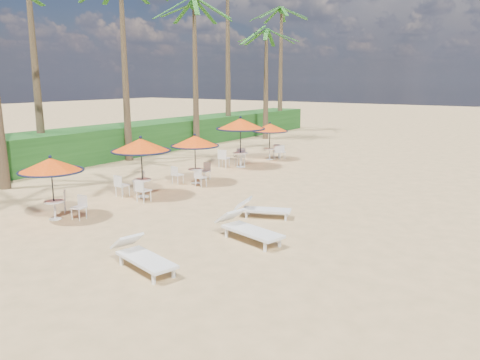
{
  "coord_description": "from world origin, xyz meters",
  "views": [
    {
      "loc": [
        8.09,
        -8.86,
        4.44
      ],
      "look_at": [
        -0.4,
        3.68,
        1.2
      ],
      "focal_mm": 35.0,
      "sensor_mm": 36.0,
      "label": 1
    }
  ],
  "objects_px": {
    "station_1": "(140,152)",
    "station_2": "(195,147)",
    "station_0": "(53,170)",
    "station_4": "(271,132)",
    "lounger_near": "(141,255)",
    "station_3": "(240,128)",
    "lounger_mid": "(247,227)",
    "lounger_far": "(261,208)"
  },
  "relations": [
    {
      "from": "station_4",
      "to": "lounger_far",
      "type": "distance_m",
      "value": 11.67
    },
    {
      "from": "station_4",
      "to": "lounger_mid",
      "type": "relative_size",
      "value": 0.93
    },
    {
      "from": "lounger_mid",
      "to": "lounger_far",
      "type": "distance_m",
      "value": 2.3
    },
    {
      "from": "station_3",
      "to": "lounger_mid",
      "type": "height_order",
      "value": "station_3"
    },
    {
      "from": "station_0",
      "to": "station_4",
      "type": "height_order",
      "value": "station_4"
    },
    {
      "from": "lounger_far",
      "to": "lounger_near",
      "type": "bearing_deg",
      "value": -114.32
    },
    {
      "from": "station_1",
      "to": "station_3",
      "type": "height_order",
      "value": "station_3"
    },
    {
      "from": "station_1",
      "to": "station_3",
      "type": "bearing_deg",
      "value": 93.06
    },
    {
      "from": "station_0",
      "to": "station_1",
      "type": "relative_size",
      "value": 0.89
    },
    {
      "from": "station_4",
      "to": "lounger_mid",
      "type": "height_order",
      "value": "station_4"
    },
    {
      "from": "station_0",
      "to": "lounger_mid",
      "type": "bearing_deg",
      "value": 15.72
    },
    {
      "from": "lounger_far",
      "to": "station_1",
      "type": "bearing_deg",
      "value": 159.37
    },
    {
      "from": "lounger_far",
      "to": "station_2",
      "type": "bearing_deg",
      "value": 128.13
    },
    {
      "from": "station_4",
      "to": "lounger_mid",
      "type": "bearing_deg",
      "value": -62.45
    },
    {
      "from": "lounger_near",
      "to": "station_3",
      "type": "bearing_deg",
      "value": 128.04
    },
    {
      "from": "station_4",
      "to": "lounger_far",
      "type": "height_order",
      "value": "station_4"
    },
    {
      "from": "station_3",
      "to": "station_2",
      "type": "bearing_deg",
      "value": -82.15
    },
    {
      "from": "station_3",
      "to": "station_0",
      "type": "bearing_deg",
      "value": -88.59
    },
    {
      "from": "station_2",
      "to": "lounger_mid",
      "type": "xyz_separation_m",
      "value": [
        5.94,
        -4.95,
        -1.24
      ]
    },
    {
      "from": "station_0",
      "to": "lounger_near",
      "type": "xyz_separation_m",
      "value": [
        5.31,
        -1.38,
        -1.26
      ]
    },
    {
      "from": "station_4",
      "to": "lounger_near",
      "type": "distance_m",
      "value": 16.43
    },
    {
      "from": "station_4",
      "to": "station_3",
      "type": "bearing_deg",
      "value": -92.12
    },
    {
      "from": "station_0",
      "to": "station_2",
      "type": "bearing_deg",
      "value": 87.23
    },
    {
      "from": "station_1",
      "to": "station_2",
      "type": "height_order",
      "value": "station_1"
    },
    {
      "from": "lounger_near",
      "to": "station_1",
      "type": "bearing_deg",
      "value": 149.56
    },
    {
      "from": "station_3",
      "to": "lounger_mid",
      "type": "relative_size",
      "value": 1.14
    },
    {
      "from": "lounger_far",
      "to": "station_4",
      "type": "bearing_deg",
      "value": 95.73
    },
    {
      "from": "station_0",
      "to": "lounger_near",
      "type": "bearing_deg",
      "value": -14.54
    },
    {
      "from": "station_2",
      "to": "station_3",
      "type": "height_order",
      "value": "station_3"
    },
    {
      "from": "lounger_mid",
      "to": "lounger_far",
      "type": "relative_size",
      "value": 1.21
    },
    {
      "from": "station_3",
      "to": "station_1",
      "type": "bearing_deg",
      "value": -86.94
    },
    {
      "from": "station_1",
      "to": "lounger_far",
      "type": "distance_m",
      "value": 5.5
    },
    {
      "from": "station_0",
      "to": "station_1",
      "type": "bearing_deg",
      "value": 88.11
    },
    {
      "from": "station_0",
      "to": "lounger_near",
      "type": "relative_size",
      "value": 0.97
    },
    {
      "from": "lounger_near",
      "to": "lounger_far",
      "type": "distance_m",
      "value": 5.28
    },
    {
      "from": "station_1",
      "to": "station_4",
      "type": "height_order",
      "value": "station_1"
    },
    {
      "from": "station_4",
      "to": "station_2",
      "type": "bearing_deg",
      "value": -86.24
    },
    {
      "from": "station_1",
      "to": "lounger_mid",
      "type": "xyz_separation_m",
      "value": [
        6.14,
        -1.92,
        -1.37
      ]
    },
    {
      "from": "station_1",
      "to": "lounger_far",
      "type": "bearing_deg",
      "value": 2.41
    },
    {
      "from": "station_1",
      "to": "station_2",
      "type": "bearing_deg",
      "value": 86.17
    },
    {
      "from": "station_2",
      "to": "station_3",
      "type": "distance_m",
      "value": 4.39
    },
    {
      "from": "station_3",
      "to": "lounger_mid",
      "type": "bearing_deg",
      "value": -54.83
    }
  ]
}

